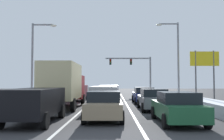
# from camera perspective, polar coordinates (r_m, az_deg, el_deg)

# --- Properties ---
(ground_plane) EXTENTS (120.00, 120.00, 0.00)m
(ground_plane) POSITION_cam_1_polar(r_m,az_deg,el_deg) (20.40, -1.16, -8.38)
(ground_plane) COLOR #333335
(lane_stripe_between_right_lane_and_center_lane) EXTENTS (0.14, 38.63, 0.01)m
(lane_stripe_between_right_lane_and_center_lane) POSITION_cam_1_polar(r_m,az_deg,el_deg) (23.92, 3.18, -7.55)
(lane_stripe_between_right_lane_and_center_lane) COLOR silver
(lane_stripe_between_right_lane_and_center_lane) RESTS_ON ground
(lane_stripe_between_center_lane_and_left_lane) EXTENTS (0.14, 38.63, 0.01)m
(lane_stripe_between_center_lane_and_left_lane) POSITION_cam_1_polar(r_m,az_deg,el_deg) (24.00, -5.03, -7.52)
(lane_stripe_between_center_lane_and_left_lane) COLOR silver
(lane_stripe_between_center_lane_and_left_lane) RESTS_ON ground
(snow_bank_right_shoulder) EXTENTS (1.69, 38.63, 0.75)m
(snow_bank_right_shoulder) POSITION_cam_1_polar(r_m,az_deg,el_deg) (24.72, 15.62, -6.43)
(snow_bank_right_shoulder) COLOR white
(snow_bank_right_shoulder) RESTS_ON ground
(snow_bank_left_shoulder) EXTENTS (1.72, 38.63, 0.84)m
(snow_bank_left_shoulder) POSITION_cam_1_polar(r_m,az_deg,el_deg) (25.03, -17.27, -6.26)
(snow_bank_left_shoulder) COLOR white
(snow_bank_left_shoulder) RESTS_ON ground
(sedan_green_right_lane_nearest) EXTENTS (2.00, 4.50, 1.51)m
(sedan_green_right_lane_nearest) POSITION_cam_1_polar(r_m,az_deg,el_deg) (12.66, 14.62, -8.21)
(sedan_green_right_lane_nearest) COLOR #1E5633
(sedan_green_right_lane_nearest) RESTS_ON ground
(sedan_gray_right_lane_second) EXTENTS (2.00, 4.50, 1.51)m
(sedan_gray_right_lane_second) POSITION_cam_1_polar(r_m,az_deg,el_deg) (18.18, 9.37, -6.60)
(sedan_gray_right_lane_second) COLOR slate
(sedan_gray_right_lane_second) RESTS_ON ground
(sedan_navy_right_lane_third) EXTENTS (2.00, 4.50, 1.51)m
(sedan_navy_right_lane_third) POSITION_cam_1_polar(r_m,az_deg,el_deg) (24.04, 7.20, -5.69)
(sedan_navy_right_lane_third) COLOR navy
(sedan_navy_right_lane_third) RESTS_ON ground
(sedan_tan_center_lane_nearest) EXTENTS (2.00, 4.50, 1.51)m
(sedan_tan_center_lane_nearest) POSITION_cam_1_polar(r_m,az_deg,el_deg) (13.43, -1.77, -7.99)
(sedan_tan_center_lane_nearest) COLOR #937F60
(sedan_tan_center_lane_nearest) RESTS_ON ground
(suv_silver_center_lane_second) EXTENTS (2.16, 4.90, 1.67)m
(suv_silver_center_lane_second) POSITION_cam_1_polar(r_m,az_deg,el_deg) (19.43, -1.81, -5.65)
(suv_silver_center_lane_second) COLOR #B7BABF
(suv_silver_center_lane_second) RESTS_ON ground
(suv_white_center_lane_third) EXTENTS (2.16, 4.90, 1.67)m
(suv_white_center_lane_third) POSITION_cam_1_polar(r_m,az_deg,el_deg) (26.73, -0.71, -4.88)
(suv_white_center_lane_third) COLOR silver
(suv_white_center_lane_third) RESTS_ON ground
(suv_black_left_lane_nearest) EXTENTS (2.16, 4.90, 1.67)m
(suv_black_left_lane_nearest) POSITION_cam_1_polar(r_m,az_deg,el_deg) (12.84, -17.09, -6.97)
(suv_black_left_lane_nearest) COLOR black
(suv_black_left_lane_nearest) RESTS_ON ground
(box_truck_left_lane_second) EXTENTS (2.53, 7.20, 3.36)m
(box_truck_left_lane_second) POSITION_cam_1_polar(r_m,az_deg,el_deg) (19.58, -10.94, -2.99)
(box_truck_left_lane_second) COLOR maroon
(box_truck_left_lane_second) RESTS_ON ground
(suv_maroon_left_lane_third) EXTENTS (2.16, 4.90, 1.67)m
(suv_maroon_left_lane_third) POSITION_cam_1_polar(r_m,az_deg,el_deg) (27.36, -8.13, -4.81)
(suv_maroon_left_lane_third) COLOR maroon
(suv_maroon_left_lane_third) RESTS_ON ground
(traffic_light_gantry) EXTENTS (7.54, 0.47, 6.20)m
(traffic_light_gantry) POSITION_cam_1_polar(r_m,az_deg,el_deg) (41.61, 5.53, 0.66)
(traffic_light_gantry) COLOR slate
(traffic_light_gantry) RESTS_ON ground
(street_lamp_right_mid) EXTENTS (2.66, 0.36, 8.97)m
(street_lamp_right_mid) POSITION_cam_1_polar(r_m,az_deg,el_deg) (30.14, 14.19, 3.61)
(street_lamp_right_mid) COLOR gray
(street_lamp_right_mid) RESTS_ON ground
(street_lamp_left_mid) EXTENTS (2.66, 0.36, 8.24)m
(street_lamp_left_mid) POSITION_cam_1_polar(r_m,az_deg,el_deg) (27.69, -16.94, 3.41)
(street_lamp_left_mid) COLOR gray
(street_lamp_left_mid) RESTS_ON ground
(roadside_sign_right) EXTENTS (3.20, 0.16, 5.50)m
(roadside_sign_right) POSITION_cam_1_polar(r_m,az_deg,el_deg) (29.64, 20.29, 1.30)
(roadside_sign_right) COLOR #59595B
(roadside_sign_right) RESTS_ON ground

